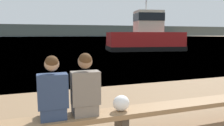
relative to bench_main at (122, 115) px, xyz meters
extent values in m
plane|color=teal|center=(-0.08, 123.37, -0.37)|extent=(240.00, 240.00, 0.00)
cube|color=#4C4C42|center=(-0.08, 176.51, 4.04)|extent=(600.00, 12.00, 8.82)
cube|color=#8E6B47|center=(0.00, 0.00, 0.04)|extent=(6.75, 0.41, 0.08)
cube|color=#42382D|center=(0.00, 0.00, -0.18)|extent=(0.12, 0.35, 0.37)
cube|color=navy|center=(-1.05, 0.06, 0.17)|extent=(0.36, 0.36, 0.18)
cube|color=navy|center=(-1.05, -0.02, 0.50)|extent=(0.42, 0.22, 0.48)
sphere|color=tan|center=(-1.05, -0.02, 0.88)|extent=(0.20, 0.20, 0.20)
sphere|color=#472D19|center=(-1.05, -0.04, 0.90)|extent=(0.19, 0.19, 0.19)
cube|color=#70665B|center=(-0.58, 0.06, 0.17)|extent=(0.36, 0.36, 0.18)
cube|color=#70665B|center=(-0.58, -0.02, 0.50)|extent=(0.42, 0.22, 0.49)
sphere|color=#846047|center=(-0.58, -0.02, 0.89)|extent=(0.21, 0.21, 0.21)
sphere|color=#472D19|center=(-0.58, -0.04, 0.92)|extent=(0.20, 0.20, 0.20)
ellipsoid|color=white|center=(-0.01, -0.01, 0.20)|extent=(0.27, 0.21, 0.25)
cube|color=#A81919|center=(9.24, 17.00, 0.55)|extent=(7.93, 4.80, 1.84)
cube|color=black|center=(9.24, 17.00, -0.15)|extent=(8.10, 4.96, 0.44)
cube|color=beige|center=(9.60, 16.93, 2.54)|extent=(2.93, 2.56, 2.14)
cube|color=black|center=(9.60, 16.93, 2.97)|extent=(2.99, 2.63, 0.77)
camera|label=1|loc=(-1.24, -3.11, 1.29)|focal=35.00mm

